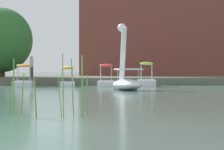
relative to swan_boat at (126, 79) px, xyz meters
name	(u,v)px	position (x,y,z in m)	size (l,w,h in m)	color
ground_plane	(62,125)	(-2.01, -15.13, -0.63)	(408.55, 408.55, 0.00)	#47665B
shore_bank_far	(98,79)	(-2.01, 17.38, -0.35)	(113.41, 21.32, 0.55)	#5B6051
swan_boat	(126,79)	(0.00, 0.00, 0.00)	(2.08, 3.43, 3.88)	white
pedal_boat_lime	(146,80)	(1.58, 4.78, -0.21)	(1.27, 2.19, 1.66)	white
pedal_boat_red	(106,80)	(-1.17, 4.72, -0.20)	(1.16, 2.03, 1.54)	white
pedal_boat_yellow	(67,80)	(-3.80, 4.83, -0.19)	(1.19, 2.05, 1.38)	white
pedal_boat_orange	(24,81)	(-6.70, 4.55, -0.23)	(1.44, 2.25, 1.52)	white
tree_willow_overhanging	(1,40)	(-9.71, 10.55, 2.93)	(5.03, 5.68, 5.64)	#4C3823
person_on_path	(32,66)	(-6.93, 8.70, 0.79)	(0.27, 0.26, 1.65)	#47382D
apartment_block	(183,12)	(7.31, 22.52, 6.86)	(21.35, 12.11, 13.87)	brown
reed_clump_foreground	(28,90)	(-2.98, -13.60, 0.02)	(3.30, 1.52, 1.57)	#568E38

